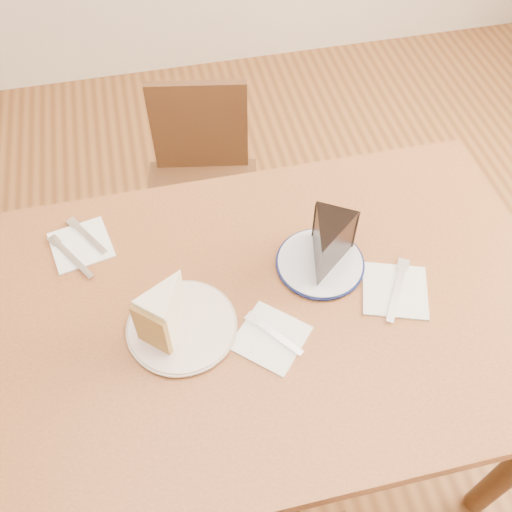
# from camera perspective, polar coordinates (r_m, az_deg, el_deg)

# --- Properties ---
(ground) EXTENTS (4.00, 4.00, 0.00)m
(ground) POSITION_cam_1_polar(r_m,az_deg,el_deg) (1.89, 1.34, -17.14)
(ground) COLOR #542F16
(ground) RESTS_ON ground
(table) EXTENTS (1.20, 0.80, 0.75)m
(table) POSITION_cam_1_polar(r_m,az_deg,el_deg) (1.30, 1.87, -7.20)
(table) COLOR brown
(table) RESTS_ON ground
(chair_far) EXTENTS (0.42, 0.42, 0.74)m
(chair_far) POSITION_cam_1_polar(r_m,az_deg,el_deg) (1.91, -5.37, 6.81)
(chair_far) COLOR #371E10
(chair_far) RESTS_ON ground
(plate_cream) EXTENTS (0.22, 0.22, 0.01)m
(plate_cream) POSITION_cam_1_polar(r_m,az_deg,el_deg) (1.19, -7.42, -7.00)
(plate_cream) COLOR silver
(plate_cream) RESTS_ON table
(plate_navy) EXTENTS (0.19, 0.19, 0.01)m
(plate_navy) POSITION_cam_1_polar(r_m,az_deg,el_deg) (1.28, 6.42, -0.71)
(plate_navy) COLOR white
(plate_navy) RESTS_ON table
(carrot_cake) EXTENTS (0.13, 0.13, 0.11)m
(carrot_cake) POSITION_cam_1_polar(r_m,az_deg,el_deg) (1.14, -8.71, -5.23)
(carrot_cake) COLOR beige
(carrot_cake) RESTS_ON plate_cream
(chocolate_cake) EXTENTS (0.15, 0.16, 0.10)m
(chocolate_cake) POSITION_cam_1_polar(r_m,az_deg,el_deg) (1.23, 7.12, 0.76)
(chocolate_cake) COLOR black
(chocolate_cake) RESTS_ON plate_navy
(napkin_cream) EXTENTS (0.18, 0.18, 0.00)m
(napkin_cream) POSITION_cam_1_polar(r_m,az_deg,el_deg) (1.17, 1.48, -8.16)
(napkin_cream) COLOR white
(napkin_cream) RESTS_ON table
(napkin_navy) EXTENTS (0.17, 0.17, 0.00)m
(napkin_navy) POSITION_cam_1_polar(r_m,az_deg,el_deg) (1.27, 13.73, -3.35)
(napkin_navy) COLOR white
(napkin_navy) RESTS_ON table
(napkin_spare) EXTENTS (0.15, 0.15, 0.00)m
(napkin_spare) POSITION_cam_1_polar(r_m,az_deg,el_deg) (1.37, -17.10, 1.08)
(napkin_spare) COLOR white
(napkin_spare) RESTS_ON table
(fork_cream) EXTENTS (0.10, 0.12, 0.00)m
(fork_cream) POSITION_cam_1_polar(r_m,az_deg,el_deg) (1.17, 1.87, -7.83)
(fork_cream) COLOR silver
(fork_cream) RESTS_ON napkin_cream
(knife_navy) EXTENTS (0.10, 0.15, 0.00)m
(knife_navy) POSITION_cam_1_polar(r_m,az_deg,el_deg) (1.26, 13.95, -3.33)
(knife_navy) COLOR white
(knife_navy) RESTS_ON napkin_navy
(fork_spare) EXTENTS (0.09, 0.13, 0.00)m
(fork_spare) POSITION_cam_1_polar(r_m,az_deg,el_deg) (1.37, -16.50, 1.92)
(fork_spare) COLOR white
(fork_spare) RESTS_ON napkin_spare
(knife_spare) EXTENTS (0.10, 0.14, 0.00)m
(knife_spare) POSITION_cam_1_polar(r_m,az_deg,el_deg) (1.34, -18.00, -0.09)
(knife_spare) COLOR silver
(knife_spare) RESTS_ON napkin_spare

